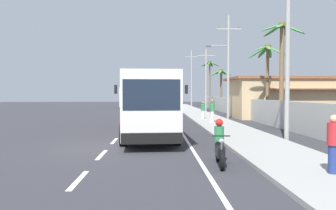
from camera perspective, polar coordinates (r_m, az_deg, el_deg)
ground_plane at (r=14.52m, az=-10.52°, el=-7.39°), size 160.00×160.00×0.00m
sidewalk_kerb at (r=24.71m, az=8.96°, el=-3.34°), size 3.20×90.00×0.14m
lane_markings at (r=29.11m, az=-1.79°, el=-2.64°), size 3.79×71.29×0.01m
boundary_wall at (r=29.43m, az=14.79°, el=-0.82°), size 0.24×60.00×1.89m
coach_bus_foreground at (r=18.88m, az=-3.60°, el=0.59°), size 3.41×12.52×3.63m
coach_bus_far_lane at (r=52.66m, az=-6.31°, el=1.46°), size 3.35×11.05×3.58m
motorcycle_beside_bus at (r=27.42m, az=0.82°, el=-1.54°), size 0.56×1.96×1.63m
motorcycle_trailing at (r=10.80m, az=9.15°, el=-7.24°), size 0.56×1.96×1.53m
pedestrian_near_kerb at (r=25.42m, az=7.88°, el=-0.90°), size 0.36×0.36×1.79m
pedestrian_midwalk at (r=10.08m, az=27.39°, el=-5.99°), size 0.36×0.36×1.64m
pedestrian_far_walk at (r=28.64m, az=6.23°, el=-0.84°), size 0.36×0.36×1.55m
utility_pole_nearest at (r=17.49m, az=20.34°, el=11.56°), size 3.35×0.24×9.91m
utility_pole_mid at (r=30.75m, az=10.57°, el=7.18°), size 3.26×0.24×9.70m
utility_pole_far at (r=44.39m, az=6.78°, el=4.75°), size 2.42×0.24×8.51m
utility_pole_distant at (r=58.16m, az=4.21°, el=4.91°), size 2.22×0.24×10.18m
palm_nearest at (r=45.00m, az=9.41°, el=4.39°), size 3.08×3.18×5.88m
palm_second at (r=27.41m, az=17.28°, el=7.30°), size 3.13×3.34×6.44m
palm_third at (r=24.02m, az=19.63°, el=8.59°), size 3.34×3.05×7.44m
palm_fourth at (r=50.91m, az=7.45°, el=5.63°), size 3.04×2.97×7.61m
roadside_building at (r=34.47m, az=22.58°, el=1.25°), size 14.29×7.12×3.96m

